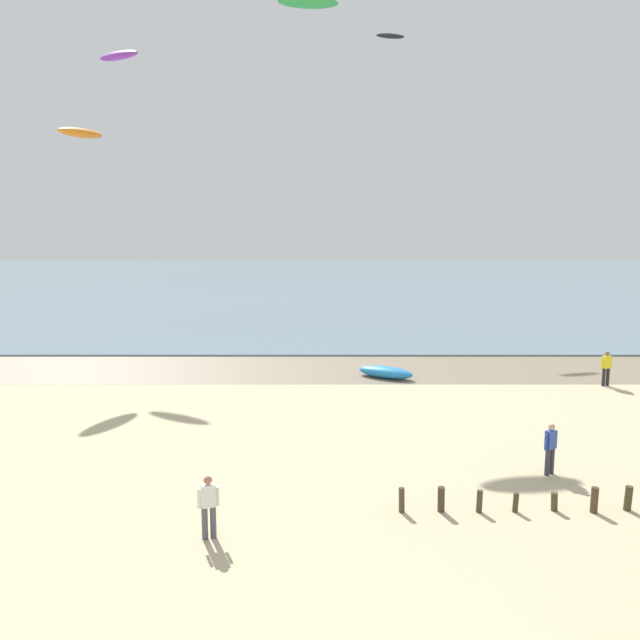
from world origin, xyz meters
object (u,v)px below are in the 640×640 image
at_px(person_mid_beach, 610,368).
at_px(kite_aloft_4, 122,56).
at_px(person_nearest_camera, 211,505).
at_px(kite_aloft_1, 83,133).
at_px(person_left_flank, 553,448).
at_px(grounded_kite, 388,372).
at_px(kite_aloft_3, 393,36).
at_px(kite_aloft_0, 311,2).

height_order(person_mid_beach, kite_aloft_4, kite_aloft_4).
bearing_deg(person_nearest_camera, kite_aloft_4, 109.03).
height_order(person_mid_beach, kite_aloft_1, kite_aloft_1).
bearing_deg(person_mid_beach, person_nearest_camera, -137.25).
height_order(person_left_flank, grounded_kite, person_left_flank).
height_order(kite_aloft_1, kite_aloft_4, kite_aloft_4).
distance_m(person_mid_beach, person_left_flank, 12.83).
xyz_separation_m(kite_aloft_3, kite_aloft_4, (-17.84, -10.99, -3.72)).
bearing_deg(person_nearest_camera, person_mid_beach, 42.75).
xyz_separation_m(person_mid_beach, person_left_flank, (-6.39, -11.12, 0.00)).
xyz_separation_m(kite_aloft_0, kite_aloft_1, (-12.42, -0.79, -6.92)).
height_order(grounded_kite, kite_aloft_4, kite_aloft_4).
bearing_deg(grounded_kite, kite_aloft_0, -24.81).
relative_size(person_mid_beach, kite_aloft_4, 0.54).
height_order(person_nearest_camera, person_left_flank, same).
bearing_deg(kite_aloft_4, person_nearest_camera, -39.58).
bearing_deg(person_left_flank, kite_aloft_4, 130.36).
xyz_separation_m(person_mid_beach, kite_aloft_4, (-26.26, 12.26, 16.86)).
distance_m(kite_aloft_0, kite_aloft_3, 17.38).
distance_m(person_mid_beach, grounded_kite, 10.63).
bearing_deg(grounded_kite, person_mid_beach, -159.30).
distance_m(grounded_kite, kite_aloft_0, 20.31).
relative_size(person_left_flank, kite_aloft_4, 0.54).
relative_size(person_nearest_camera, kite_aloft_1, 0.53).
bearing_deg(kite_aloft_0, grounded_kite, 117.28).
distance_m(kite_aloft_3, kite_aloft_4, 21.28).
xyz_separation_m(kite_aloft_0, kite_aloft_3, (6.03, 16.18, 2.05)).
bearing_deg(kite_aloft_1, person_left_flank, 73.66).
height_order(person_left_flank, kite_aloft_3, kite_aloft_3).
height_order(person_left_flank, kite_aloft_4, kite_aloft_4).
bearing_deg(person_left_flank, person_mid_beach, 60.10).
distance_m(grounded_kite, kite_aloft_1, 20.99).
bearing_deg(grounded_kite, person_nearest_camera, 99.28).
relative_size(person_left_flank, kite_aloft_1, 0.53).
bearing_deg(kite_aloft_3, grounded_kite, 70.03).
bearing_deg(kite_aloft_4, kite_aloft_0, 7.69).
relative_size(person_left_flank, kite_aloft_0, 0.52).
relative_size(person_nearest_camera, kite_aloft_4, 0.54).
xyz_separation_m(kite_aloft_1, kite_aloft_4, (0.61, 5.97, 5.25)).
distance_m(kite_aloft_0, kite_aloft_4, 13.00).
bearing_deg(person_left_flank, kite_aloft_1, 139.64).
distance_m(person_left_flank, grounded_kite, 13.37).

